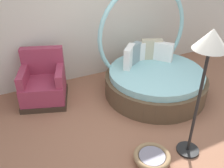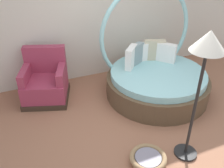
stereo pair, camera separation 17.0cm
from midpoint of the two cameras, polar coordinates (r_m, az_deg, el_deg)
The scene contains 6 objects.
ground_plane at distance 4.09m, azimuth 7.91°, elevation -10.40°, with size 8.00×8.00×0.02m, color #936047.
back_wall at distance 5.12m, azimuth -3.04°, elevation 17.00°, with size 8.00×0.12×2.87m, color beige.
round_daybed at distance 4.82m, azimuth 10.89°, elevation 1.92°, with size 1.93×1.93×2.01m.
red_armchair at distance 4.74m, azimuth -14.05°, elevation 0.38°, with size 1.01×1.01×0.94m.
pet_basket at distance 3.55m, azimuth 9.70°, elevation -16.65°, with size 0.51×0.51×0.13m.
floor_lamp at distance 2.99m, azimuth 22.36°, elevation 6.15°, with size 0.40×0.40×1.82m.
Camera 2 is at (-1.61, -2.61, 2.68)m, focal length 39.75 mm.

